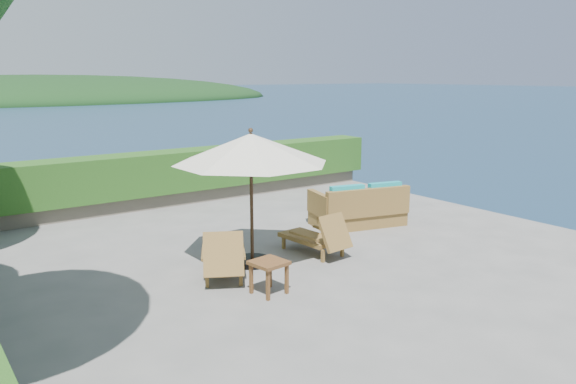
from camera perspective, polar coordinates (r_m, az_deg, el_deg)
ground at (r=9.90m, az=1.29°, el=-7.21°), size 12.00×12.00×0.00m
foundation at (r=10.51m, az=1.25°, el=-15.24°), size 12.00×12.00×3.00m
offshore_island at (r=150.76m, az=-24.13°, el=8.44°), size 126.00×57.60×12.60m
planter_wall_far at (r=14.56m, az=-12.04°, el=-0.54°), size 12.00×0.60×0.36m
hedge_far at (r=14.44m, az=-12.16°, el=2.06°), size 12.40×0.90×1.00m
patio_umbrella at (r=9.40m, az=-3.79°, el=4.29°), size 3.51×3.51×2.37m
lounge_left at (r=9.19m, az=-6.59°, el=-6.45°), size 1.26×1.62×0.87m
lounge_right at (r=10.28m, az=3.00°, el=-4.52°), size 0.72×1.46×0.82m
side_table at (r=8.45m, az=-1.96°, el=-7.61°), size 0.55×0.55×0.51m
wicker_loveseat at (r=12.31m, az=7.24°, el=-1.68°), size 2.17×1.45×0.98m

